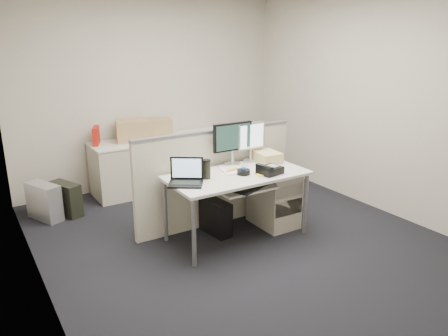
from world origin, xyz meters
TOP-DOWN VIEW (x-y plane):
  - floor at (0.00, 0.00)m, footprint 4.00×4.50m
  - wall_back at (0.00, 2.25)m, footprint 4.00×0.02m
  - wall_front at (0.00, -2.25)m, footprint 4.00×0.02m
  - wall_left at (-2.00, 0.00)m, footprint 0.02×4.50m
  - wall_right at (2.00, 0.00)m, footprint 0.02×4.50m
  - desk at (0.00, 0.00)m, footprint 1.50×0.75m
  - keyboard_tray at (0.00, -0.18)m, footprint 0.62×0.32m
  - drawer_pedestal at (0.55, 0.05)m, footprint 0.40×0.55m
  - cubicle_partition at (0.00, 0.45)m, footprint 2.00×0.06m
  - back_counter at (0.00, 1.93)m, footprint 2.00×0.60m
  - monitor_main at (0.15, 0.32)m, footprint 0.49×0.19m
  - monitor_small at (0.40, 0.32)m, footprint 0.37×0.20m
  - laptop at (-0.62, -0.02)m, footprint 0.41×0.39m
  - trackball at (0.05, -0.05)m, footprint 0.17×0.17m
  - desk_phone at (0.30, -0.18)m, footprint 0.27×0.23m
  - paper_stack at (0.02, 0.12)m, footprint 0.29×0.34m
  - sticky_pad at (0.18, -0.18)m, footprint 0.10×0.10m
  - travel_mug at (-0.35, 0.04)m, footprint 0.09×0.09m
  - banana at (0.00, 0.10)m, footprint 0.19×0.09m
  - cellphone at (0.10, 0.05)m, footprint 0.06×0.12m
  - manila_folders at (0.55, 0.20)m, footprint 0.27×0.33m
  - keyboard at (0.05, -0.22)m, footprint 0.51×0.34m
  - pc_tower_desk at (-0.15, 0.20)m, footprint 0.21×0.43m
  - pc_tower_spare_dark at (-1.45, 1.63)m, footprint 0.33×0.47m
  - pc_tower_spare_silver at (-1.70, 1.63)m, footprint 0.36×0.51m
  - cardboard_box_left at (-0.43, 1.96)m, footprint 0.48×0.41m
  - cardboard_box_right at (0.00, 2.05)m, footprint 0.44×0.39m
  - red_binder at (-0.90, 2.03)m, footprint 0.16×0.28m

SIDE VIEW (x-z plane):
  - floor at x=0.00m, z-range -0.01..0.00m
  - pc_tower_desk at x=-0.15m, z-range 0.00..0.39m
  - pc_tower_spare_dark at x=-1.45m, z-range 0.00..0.41m
  - pc_tower_spare_silver at x=-1.70m, z-range 0.00..0.44m
  - drawer_pedestal at x=0.55m, z-range 0.00..0.65m
  - back_counter at x=0.00m, z-range 0.00..0.72m
  - cubicle_partition at x=0.00m, z-range 0.00..1.10m
  - keyboard_tray at x=0.00m, z-range 0.61..0.63m
  - keyboard at x=0.05m, z-range 0.63..0.66m
  - desk at x=0.00m, z-range 0.30..1.03m
  - sticky_pad at x=0.18m, z-range 0.73..0.74m
  - paper_stack at x=0.02m, z-range 0.73..0.74m
  - cellphone at x=0.10m, z-range 0.73..0.75m
  - banana at x=0.00m, z-range 0.73..0.77m
  - trackball at x=0.05m, z-range 0.73..0.78m
  - desk_phone at x=0.30m, z-range 0.73..0.81m
  - manila_folders at x=0.55m, z-range 0.73..0.85m
  - travel_mug at x=-0.35m, z-range 0.73..0.92m
  - red_binder at x=-0.90m, z-range 0.72..0.98m
  - laptop at x=-0.62m, z-range 0.73..0.98m
  - cardboard_box_right at x=0.00m, z-range 0.72..0.99m
  - cardboard_box_left at x=-0.43m, z-range 0.72..1.03m
  - monitor_small at x=0.40m, z-range 0.73..1.18m
  - monitor_main at x=0.15m, z-range 0.73..1.21m
  - wall_back at x=0.00m, z-range 0.00..2.70m
  - wall_front at x=0.00m, z-range 0.00..2.70m
  - wall_left at x=-2.00m, z-range 0.00..2.70m
  - wall_right at x=2.00m, z-range 0.00..2.70m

